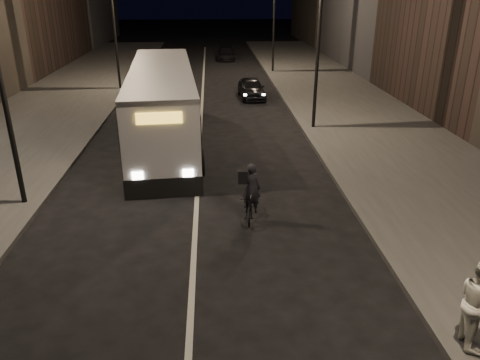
{
  "coord_description": "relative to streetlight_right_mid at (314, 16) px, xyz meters",
  "views": [
    {
      "loc": [
        0.57,
        -10.19,
        6.74
      ],
      "look_at": [
        1.34,
        2.21,
        1.5
      ],
      "focal_mm": 35.0,
      "sensor_mm": 36.0,
      "label": 1
    }
  ],
  "objects": [
    {
      "name": "ground",
      "position": [
        -5.33,
        -12.0,
        -5.36
      ],
      "size": [
        180.0,
        180.0,
        0.0
      ],
      "primitive_type": "plane",
      "color": "black",
      "rests_on": "ground"
    },
    {
      "name": "sidewalk_right",
      "position": [
        3.17,
        2.0,
        -5.28
      ],
      "size": [
        7.0,
        70.0,
        0.16
      ],
      "primitive_type": "cube",
      "color": "#393936",
      "rests_on": "ground"
    },
    {
      "name": "sidewalk_left",
      "position": [
        -13.83,
        2.0,
        -5.28
      ],
      "size": [
        7.0,
        70.0,
        0.16
      ],
      "primitive_type": "cube",
      "color": "#393936",
      "rests_on": "ground"
    },
    {
      "name": "streetlight_right_mid",
      "position": [
        0.0,
        0.0,
        0.0
      ],
      "size": [
        1.2,
        0.44,
        8.12
      ],
      "color": "black",
      "rests_on": "sidewalk_right"
    },
    {
      "name": "streetlight_right_far",
      "position": [
        0.0,
        16.0,
        0.0
      ],
      "size": [
        1.2,
        0.44,
        8.12
      ],
      "color": "black",
      "rests_on": "sidewalk_right"
    },
    {
      "name": "streetlight_left_near",
      "position": [
        -10.66,
        -8.0,
        0.0
      ],
      "size": [
        1.2,
        0.44,
        8.12
      ],
      "color": "black",
      "rests_on": "sidewalk_left"
    },
    {
      "name": "streetlight_left_far",
      "position": [
        -10.66,
        10.0,
        0.0
      ],
      "size": [
        1.2,
        0.44,
        8.12
      ],
      "color": "black",
      "rests_on": "sidewalk_left"
    },
    {
      "name": "city_bus",
      "position": [
        -6.93,
        -1.47,
        -3.53
      ],
      "size": [
        3.71,
        12.64,
        3.36
      ],
      "rotation": [
        0.0,
        0.0,
        0.08
      ],
      "color": "silver",
      "rests_on": "ground"
    },
    {
      "name": "cyclist_on_bicycle",
      "position": [
        -3.64,
        -9.35,
        -4.73
      ],
      "size": [
        0.77,
        1.7,
        1.89
      ],
      "rotation": [
        0.0,
        0.0,
        -0.12
      ],
      "color": "black",
      "rests_on": "ground"
    },
    {
      "name": "pedestrian_woman",
      "position": [
        0.27,
        -15.17,
        -4.27
      ],
      "size": [
        0.85,
        1.01,
        1.87
      ],
      "primitive_type": "imported",
      "rotation": [
        0.0,
        0.0,
        1.4
      ],
      "color": "silver",
      "rests_on": "sidewalk_right"
    },
    {
      "name": "car_near",
      "position": [
        -2.21,
        7.15,
        -4.73
      ],
      "size": [
        1.72,
        3.77,
        1.26
      ],
      "primitive_type": "imported",
      "rotation": [
        0.0,
        0.0,
        0.07
      ],
      "color": "black",
      "rests_on": "ground"
    },
    {
      "name": "car_mid",
      "position": [
        -8.93,
        15.54,
        -4.62
      ],
      "size": [
        1.87,
        4.59,
        1.48
      ],
      "primitive_type": "imported",
      "rotation": [
        0.0,
        0.0,
        3.07
      ],
      "color": "#333234",
      "rests_on": "ground"
    },
    {
      "name": "car_far",
      "position": [
        -3.24,
        23.5,
        -4.77
      ],
      "size": [
        1.73,
        4.08,
        1.17
      ],
      "primitive_type": "imported",
      "rotation": [
        0.0,
        0.0,
        -0.02
      ],
      "color": "black",
      "rests_on": "ground"
    }
  ]
}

